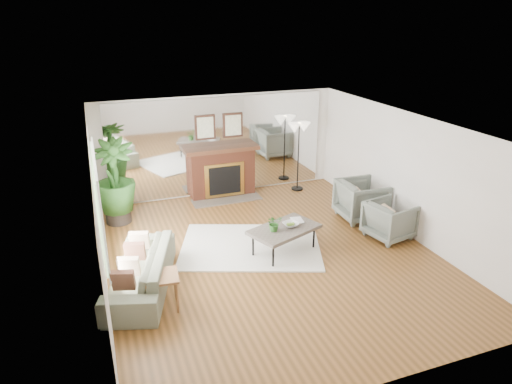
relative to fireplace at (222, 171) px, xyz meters
name	(u,v)px	position (x,y,z in m)	size (l,w,h in m)	color
ground	(271,255)	(0.00, -3.26, -0.66)	(7.00, 7.00, 0.00)	brown
wall_left	(99,218)	(-2.99, -3.26, 0.59)	(0.02, 7.00, 2.50)	white
wall_right	(409,175)	(2.99, -3.26, 0.59)	(0.02, 7.00, 2.50)	white
wall_back	(219,146)	(0.00, 0.23, 0.59)	(6.00, 0.02, 2.50)	white
mirror_panel	(219,146)	(0.00, 0.21, 0.59)	(5.40, 0.04, 2.40)	silver
window_panel	(99,203)	(-2.96, -2.86, 0.69)	(0.04, 2.40, 1.50)	#B2E09E
fireplace	(222,171)	(0.00, 0.00, 0.00)	(1.85, 0.83, 2.05)	brown
area_rug	(251,246)	(-0.26, -2.81, -0.64)	(2.70, 1.93, 0.03)	silver
coffee_table	(284,230)	(0.27, -3.25, -0.18)	(1.50, 1.19, 0.53)	#595146
sofa	(141,271)	(-2.45, -3.54, -0.33)	(2.25, 0.88, 0.66)	slate
armchair_back	(361,200)	(2.52, -2.37, -0.22)	(0.94, 0.96, 0.88)	slate
armchair_front	(390,220)	(2.55, -3.39, -0.27)	(0.83, 0.85, 0.78)	slate
side_table	(162,281)	(-2.20, -4.21, -0.18)	(0.55, 0.55, 0.57)	olive
potted_ficus	(114,179)	(-2.60, -0.72, 0.34)	(1.11, 1.11, 1.87)	#2A231E
floor_lamp	(299,133)	(1.95, -0.25, 0.85)	(0.58, 0.32, 1.77)	black
tabletop_plant	(274,223)	(0.04, -3.30, 0.02)	(0.28, 0.25, 0.32)	#316926
fruit_bowl	(291,224)	(0.41, -3.22, -0.10)	(0.29, 0.29, 0.07)	olive
book	(292,221)	(0.52, -3.03, -0.12)	(0.22, 0.29, 0.02)	olive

